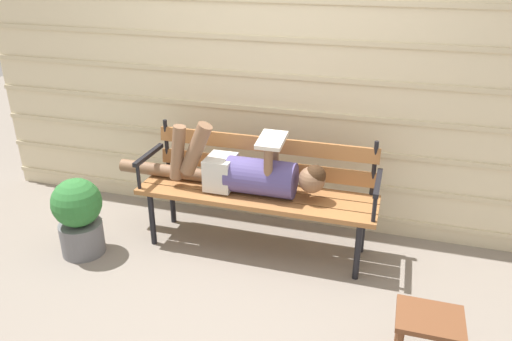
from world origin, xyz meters
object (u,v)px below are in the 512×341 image
(park_bench, at_px, (259,184))
(footstool, at_px, (429,327))
(reclining_person, at_px, (244,172))
(potted_plant, at_px, (79,215))

(park_bench, relative_size, footstool, 5.02)
(reclining_person, xyz_separation_m, potted_plant, (-1.14, -0.44, -0.31))
(park_bench, distance_m, footstool, 1.56)
(footstool, bearing_deg, potted_plant, 170.18)
(reclining_person, xyz_separation_m, footstool, (1.32, -0.86, -0.37))
(reclining_person, relative_size, footstool, 4.66)
(park_bench, bearing_deg, footstool, -37.26)
(footstool, bearing_deg, reclining_person, 146.74)
(reclining_person, distance_m, potted_plant, 1.26)
(park_bench, relative_size, reclining_person, 1.08)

